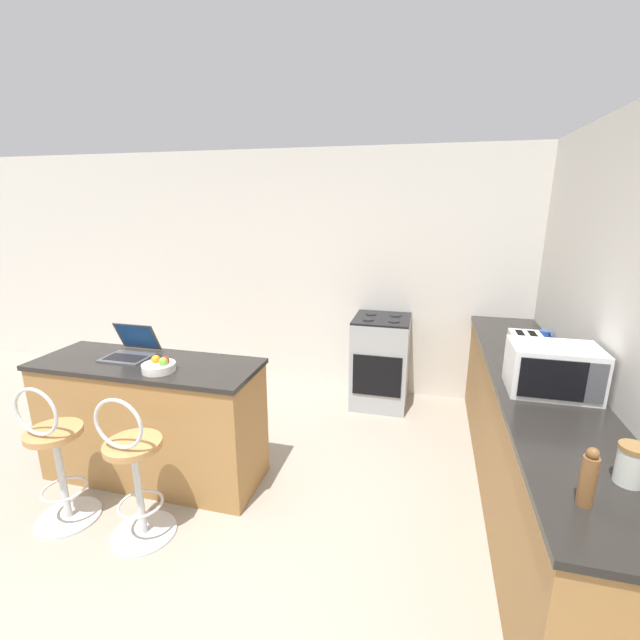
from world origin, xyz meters
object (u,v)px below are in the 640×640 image
Objects in this scene: laptop at (131,348)px; pepper_mill at (588,478)px; bar_stool_near at (56,459)px; stove_range at (380,361)px; mug_white at (634,458)px; mug_blue at (544,336)px; storage_jar at (631,464)px; microwave at (553,369)px; toaster at (526,347)px; bar_stool_far at (134,473)px; fruit_bowl at (159,366)px.

laptop is 2.95m from pepper_mill.
pepper_mill is at bearing -6.13° from bar_stool_near.
mug_white reaches higher than stove_range.
laptop is 0.36× the size of stove_range.
mug_blue is at bearing 20.38° from laptop.
microwave is at bearing 95.73° from storage_jar.
mug_blue is (3.11, 1.16, -0.01)m from laptop.
toaster is (2.87, 0.66, 0.03)m from laptop.
bar_stool_far is at bearing -55.37° from laptop.
toaster reaches higher than storage_jar.
laptop is at bearing 160.19° from pepper_mill.
stove_range is 1.54m from mug_blue.
toaster reaches higher than fruit_bowl.
mug_white reaches higher than mug_blue.
pepper_mill is 1.42× the size of storage_jar.
mug_blue reaches higher than bar_stool_far.
bar_stool_near is 10.52× the size of mug_blue.
stove_range is 2.76m from storage_jar.
bar_stool_far is 1.06× the size of stove_range.
bar_stool_near is 4.42× the size of fruit_bowl.
pepper_mill reaches higher than storage_jar.
microwave is 2.05× the size of pepper_mill.
mug_blue is at bearing 88.23° from mug_white.
mug_white is (0.19, -1.35, -0.04)m from toaster.
storage_jar is at bearing -117.77° from mug_white.
pepper_mill is at bearing -18.09° from fruit_bowl.
fruit_bowl is (-2.61, 0.59, -0.05)m from storage_jar.
bar_stool_near is 0.58m from bar_stool_far.
stove_range is 2.84m from pepper_mill.
storage_jar reaches higher than mug_white.
microwave reaches higher than mug_blue.
pepper_mill is (-0.09, -1.66, 0.02)m from toaster.
stove_range is 5.48× the size of storage_jar.
bar_stool_far is at bearing -144.99° from mug_blue.
toaster is 1.47m from storage_jar.
pepper_mill reaches higher than toaster.
storage_jar reaches higher than bar_stool_far.
bar_stool_far is 0.99m from laptop.
bar_stool_near is 3.13× the size of toaster.
fruit_bowl is (0.39, -0.22, -0.02)m from laptop.
microwave is at bearing 17.42° from bar_stool_far.
bar_stool_far is 2.96× the size of laptop.
microwave is (3.01, 0.76, 0.62)m from bar_stool_near.
bar_stool_far is 4.42× the size of fruit_bowl.
storage_jar is at bearing -84.27° from microwave.
toaster is at bearing 94.82° from storage_jar.
stove_range is at bearing 53.43° from fruit_bowl.
fruit_bowl is at bearing -29.55° from laptop.
toaster is 1.57m from stove_range.
bar_stool_far is at bearing 177.31° from storage_jar.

